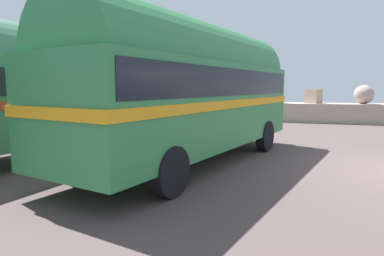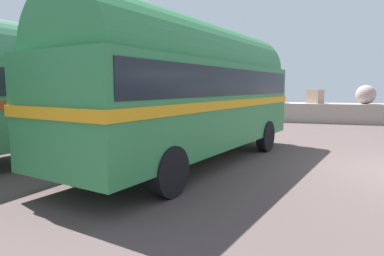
% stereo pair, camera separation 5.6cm
% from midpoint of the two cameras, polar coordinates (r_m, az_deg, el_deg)
% --- Properties ---
extents(breakwater, '(31.36, 2.09, 2.49)m').
position_cam_midpoint_polar(breakwater, '(20.90, 25.51, 2.86)').
color(breakwater, '#A59989').
rests_on(breakwater, ground).
extents(vintage_coach, '(4.47, 8.91, 3.70)m').
position_cam_midpoint_polar(vintage_coach, '(8.76, -0.14, 7.10)').
color(vintage_coach, black).
rests_on(vintage_coach, ground).
extents(second_coach, '(3.80, 8.86, 3.70)m').
position_cam_midpoint_polar(second_coach, '(10.31, -27.14, 6.32)').
color(second_coach, black).
rests_on(second_coach, ground).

